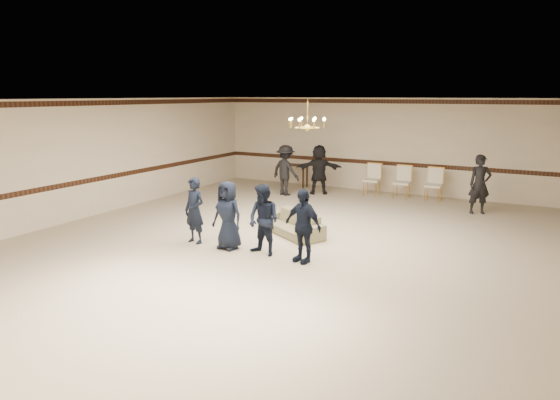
{
  "coord_description": "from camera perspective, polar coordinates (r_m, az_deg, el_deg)",
  "views": [
    {
      "loc": [
        4.83,
        -9.28,
        3.3
      ],
      "look_at": [
        0.09,
        -0.5,
        1.13
      ],
      "focal_mm": 31.13,
      "sensor_mm": 36.0,
      "label": 1
    }
  ],
  "objects": [
    {
      "name": "adult_left",
      "position": [
        16.16,
        0.66,
        3.51
      ],
      "size": [
        1.21,
        0.88,
        1.68
      ],
      "primitive_type": "imported",
      "rotation": [
        0.0,
        0.0,
        2.88
      ],
      "color": "black",
      "rests_on": "floor"
    },
    {
      "name": "boy_c",
      "position": [
        10.09,
        -1.93,
        -2.39
      ],
      "size": [
        0.83,
        0.7,
        1.5
      ],
      "primitive_type": "imported",
      "rotation": [
        0.0,
        0.0,
        -0.2
      ],
      "color": "black",
      "rests_on": "floor"
    },
    {
      "name": "crown_molding",
      "position": [
        16.97,
        12.06,
        11.27
      ],
      "size": [
        12.0,
        0.02,
        0.14
      ],
      "primitive_type": "cube",
      "color": "#3B1D11",
      "rests_on": "wall_back"
    },
    {
      "name": "chair_rail",
      "position": [
        17.12,
        11.75,
        4.3
      ],
      "size": [
        12.0,
        0.02,
        0.14
      ],
      "primitive_type": "cube",
      "color": "#3B1D11",
      "rests_on": "wall_back"
    },
    {
      "name": "boy_b",
      "position": [
        10.55,
        -6.16,
        -1.79
      ],
      "size": [
        0.77,
        0.54,
        1.5
      ],
      "primitive_type": "imported",
      "rotation": [
        0.0,
        0.0,
        -0.09
      ],
      "color": "black",
      "rests_on": "floor"
    },
    {
      "name": "settee",
      "position": [
        11.68,
        1.37,
        -2.77
      ],
      "size": [
        1.97,
        1.56,
        0.54
      ],
      "primitive_type": "imported",
      "rotation": [
        0.0,
        0.0,
        -0.52
      ],
      "color": "#7C7052",
      "rests_on": "floor"
    },
    {
      "name": "boy_d",
      "position": [
        9.68,
        2.68,
        -3.03
      ],
      "size": [
        0.94,
        0.58,
        1.5
      ],
      "primitive_type": "imported",
      "rotation": [
        0.0,
        0.0,
        -0.26
      ],
      "color": "black",
      "rests_on": "floor"
    },
    {
      "name": "console_table",
      "position": [
        17.76,
        1.68,
        2.92
      ],
      "size": [
        1.02,
        0.5,
        0.83
      ],
      "primitive_type": "cube",
      "rotation": [
        0.0,
        0.0,
        0.09
      ],
      "color": "black",
      "rests_on": "floor"
    },
    {
      "name": "adult_mid",
      "position": [
        16.4,
        4.6,
        3.6
      ],
      "size": [
        1.62,
        1.12,
        1.68
      ],
      "primitive_type": "imported",
      "rotation": [
        0.0,
        0.0,
        3.59
      ],
      "color": "black",
      "rests_on": "floor"
    },
    {
      "name": "banquet_chair_right",
      "position": [
        15.97,
        17.6,
        1.68
      ],
      "size": [
        0.51,
        0.51,
        1.05
      ],
      "primitive_type": null,
      "rotation": [
        0.0,
        0.0,
        0.0
      ],
      "color": "beige",
      "rests_on": "floor"
    },
    {
      "name": "boy_a",
      "position": [
        11.08,
        -10.0,
        -1.23
      ],
      "size": [
        0.59,
        0.43,
        1.5
      ],
      "primitive_type": "imported",
      "rotation": [
        0.0,
        0.0,
        -0.14
      ],
      "color": "black",
      "rests_on": "floor"
    },
    {
      "name": "banquet_chair_mid",
      "position": [
        16.18,
        14.13,
        2.01
      ],
      "size": [
        0.53,
        0.53,
        1.05
      ],
      "primitive_type": null,
      "rotation": [
        0.0,
        0.0,
        0.04
      ],
      "color": "beige",
      "rests_on": "floor"
    },
    {
      "name": "chandelier",
      "position": [
        11.37,
        3.25,
        10.11
      ],
      "size": [
        0.94,
        0.94,
        0.89
      ],
      "primitive_type": null,
      "color": "gold",
      "rests_on": "ceiling"
    },
    {
      "name": "room",
      "position": [
        10.6,
        0.86,
        3.04
      ],
      "size": [
        12.01,
        14.01,
        3.21
      ],
      "color": "#BBA890",
      "rests_on": "ground"
    },
    {
      "name": "banquet_chair_left",
      "position": [
        16.44,
        10.76,
        2.33
      ],
      "size": [
        0.52,
        0.52,
        1.05
      ],
      "primitive_type": null,
      "rotation": [
        0.0,
        0.0,
        0.03
      ],
      "color": "beige",
      "rests_on": "floor"
    },
    {
      "name": "adult_right",
      "position": [
        14.72,
        22.42,
        1.71
      ],
      "size": [
        0.73,
        0.63,
        1.68
      ],
      "primitive_type": "imported",
      "rotation": [
        0.0,
        0.0,
        0.47
      ],
      "color": "black",
      "rests_on": "floor"
    }
  ]
}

